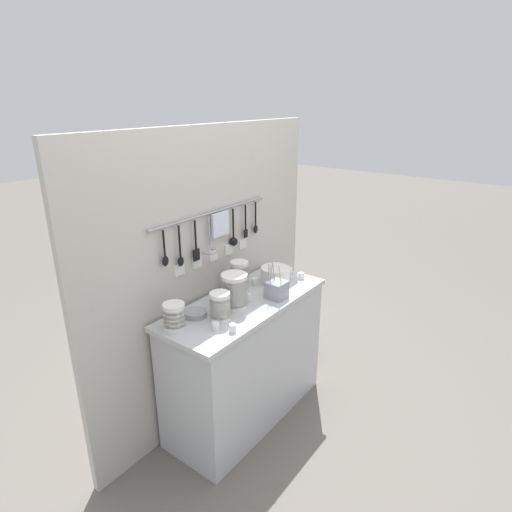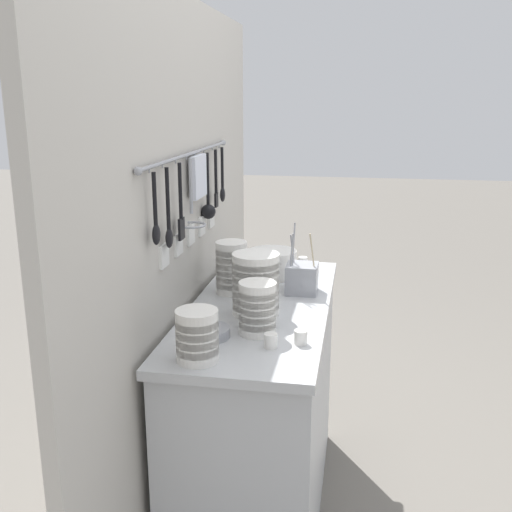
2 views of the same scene
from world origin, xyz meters
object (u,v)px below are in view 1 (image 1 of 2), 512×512
(cutlery_caddy, at_px, (277,289))
(cup_mid_row, at_px, (301,276))
(steel_mixing_bowl, at_px, (196,314))
(cup_front_right, at_px, (248,297))
(bowl_stack_nested_right, at_px, (239,276))
(bowl_stack_wide_centre, at_px, (174,316))
(cup_beside_plates, at_px, (233,328))
(plate_stack, at_px, (275,275))
(cup_centre, at_px, (255,281))
(cup_edge_near, at_px, (216,326))
(bowl_stack_tall_left, at_px, (220,306))
(cup_by_caddy, at_px, (290,270))
(bowl_stack_short_front, at_px, (234,291))

(cutlery_caddy, height_order, cup_mid_row, cutlery_caddy)
(steel_mixing_bowl, height_order, cup_front_right, cup_front_right)
(bowl_stack_nested_right, distance_m, cup_front_right, 0.18)
(bowl_stack_wide_centre, height_order, cup_mid_row, bowl_stack_wide_centre)
(cutlery_caddy, relative_size, cup_beside_plates, 6.20)
(plate_stack, xyz_separation_m, cup_centre, (-0.10, 0.09, -0.03))
(cup_front_right, xyz_separation_m, cup_centre, (0.22, 0.12, 0.00))
(cup_edge_near, bearing_deg, bowl_stack_wide_centre, 123.30)
(bowl_stack_nested_right, xyz_separation_m, plate_stack, (0.23, -0.12, -0.04))
(cup_front_right, distance_m, cup_centre, 0.25)
(bowl_stack_wide_centre, bearing_deg, cutlery_caddy, -19.17)
(bowl_stack_tall_left, bearing_deg, cup_by_caddy, 3.71)
(bowl_stack_short_front, height_order, cup_front_right, bowl_stack_short_front)
(bowl_stack_tall_left, xyz_separation_m, bowl_stack_short_front, (0.17, 0.04, 0.02))
(bowl_stack_tall_left, height_order, bowl_stack_short_front, bowl_stack_short_front)
(bowl_stack_short_front, distance_m, cup_centre, 0.36)
(cup_by_caddy, relative_size, cup_mid_row, 1.00)
(cup_front_right, distance_m, cup_mid_row, 0.49)
(bowl_stack_wide_centre, relative_size, steel_mixing_bowl, 1.14)
(cup_beside_plates, bearing_deg, bowl_stack_nested_right, 34.97)
(cutlery_caddy, bearing_deg, cup_centre, 70.73)
(cup_by_caddy, bearing_deg, bowl_stack_short_front, -178.91)
(cup_edge_near, bearing_deg, cup_mid_row, -0.49)
(bowl_stack_nested_right, xyz_separation_m, cup_mid_row, (0.40, -0.23, -0.08))
(bowl_stack_tall_left, distance_m, bowl_stack_short_front, 0.17)
(plate_stack, height_order, cutlery_caddy, cutlery_caddy)
(plate_stack, relative_size, cup_beside_plates, 4.55)
(cutlery_caddy, bearing_deg, steel_mixing_bowl, 153.66)
(bowl_stack_wide_centre, distance_m, cup_front_right, 0.52)
(bowl_stack_short_front, distance_m, cutlery_caddy, 0.29)
(cup_beside_plates, bearing_deg, cup_front_right, 25.26)
(cutlery_caddy, relative_size, cup_front_right, 6.20)
(cup_front_right, relative_size, cup_by_caddy, 1.00)
(cup_front_right, relative_size, cup_centre, 1.00)
(bowl_stack_tall_left, xyz_separation_m, plate_stack, (0.61, 0.04, -0.03))
(bowl_stack_short_front, distance_m, bowl_stack_wide_centre, 0.40)
(cup_centre, relative_size, cup_beside_plates, 1.00)
(cutlery_caddy, bearing_deg, cup_edge_near, 175.88)
(plate_stack, distance_m, cup_beside_plates, 0.69)
(bowl_stack_short_front, relative_size, cutlery_caddy, 0.79)
(bowl_stack_tall_left, xyz_separation_m, bowl_stack_nested_right, (0.37, 0.16, 0.02))
(plate_stack, distance_m, cutlery_caddy, 0.23)
(bowl_stack_nested_right, bearing_deg, cup_by_caddy, -14.52)
(cup_centre, xyz_separation_m, cup_edge_near, (-0.60, -0.19, 0.00))
(bowl_stack_wide_centre, xyz_separation_m, cup_centre, (0.73, 0.01, -0.05))
(bowl_stack_wide_centre, height_order, cup_centre, bowl_stack_wide_centre)
(plate_stack, distance_m, cup_edge_near, 0.72)
(cutlery_caddy, bearing_deg, bowl_stack_tall_left, 167.40)
(bowl_stack_tall_left, relative_size, cutlery_caddy, 0.62)
(cup_edge_near, bearing_deg, cup_by_caddy, 6.85)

